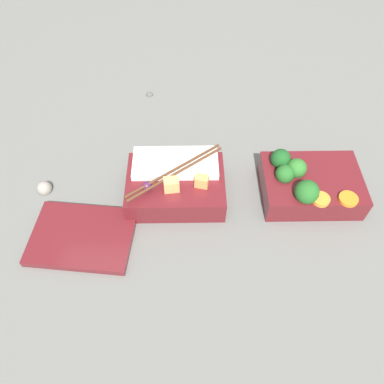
# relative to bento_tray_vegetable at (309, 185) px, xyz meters

# --- Properties ---
(ground_plane) EXTENTS (3.00, 3.00, 0.00)m
(ground_plane) POSITION_rel_bento_tray_vegetable_xyz_m (0.12, -0.00, -0.03)
(ground_plane) COLOR slate
(bento_tray_vegetable) EXTENTS (0.18, 0.13, 0.08)m
(bento_tray_vegetable) POSITION_rel_bento_tray_vegetable_xyz_m (0.00, 0.00, 0.00)
(bento_tray_vegetable) COLOR maroon
(bento_tray_vegetable) RESTS_ON ground_plane
(bento_tray_rice) EXTENTS (0.18, 0.13, 0.08)m
(bento_tray_rice) POSITION_rel_bento_tray_vegetable_xyz_m (0.24, -0.01, -0.00)
(bento_tray_rice) COLOR maroon
(bento_tray_rice) RESTS_ON ground_plane
(bento_lid) EXTENTS (0.19, 0.14, 0.01)m
(bento_lid) POSITION_rel_bento_tray_vegetable_xyz_m (0.41, 0.09, -0.02)
(bento_lid) COLOR maroon
(bento_lid) RESTS_ON ground_plane
(pebble_0) EXTENTS (0.03, 0.03, 0.03)m
(pebble_0) POSITION_rel_bento_tray_vegetable_xyz_m (0.50, -0.02, -0.02)
(pebble_0) COLOR gray
(pebble_0) RESTS_ON ground_plane
(pebble_1) EXTENTS (0.02, 0.02, 0.02)m
(pebble_1) POSITION_rel_bento_tray_vegetable_xyz_m (0.31, -0.30, -0.03)
(pebble_1) COLOR #595651
(pebble_1) RESTS_ON ground_plane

